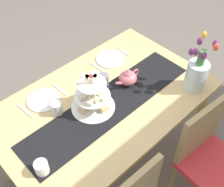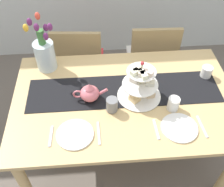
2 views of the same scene
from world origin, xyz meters
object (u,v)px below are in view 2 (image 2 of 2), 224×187
object	(u,v)px
chair_right	(151,59)
mug_white_text	(173,104)
teapot	(89,93)
mug_grey	(112,105)
dinner_plate_left	(75,134)
fork_right	(156,129)
fork_left	(51,136)
dinner_plate_right	(179,128)
knife_left	(99,133)
tiered_cake_stand	(140,85)
tulip_vase	(45,52)
dining_table	(124,107)
cream_jug	(207,72)
chair_left	(80,63)
knife_right	(202,126)

from	to	relation	value
chair_right	mug_white_text	distance (m)	0.90
teapot	mug_grey	xyz separation A→B (m)	(0.14, -0.11, -0.01)
dinner_plate_left	fork_right	world-z (taller)	dinner_plate_left
fork_left	dinner_plate_right	size ratio (longest dim) A/B	0.65
knife_left	teapot	bearing A→B (deg)	99.40
mug_grey	tiered_cake_stand	bearing A→B (deg)	29.29
chair_right	tulip_vase	size ratio (longest dim) A/B	2.13
dining_table	fork_right	distance (m)	0.35
mug_white_text	dining_table	bearing A→B (deg)	156.81
cream_jug	chair_left	bearing A→B (deg)	150.16
dining_table	knife_right	size ratio (longest dim) A/B	9.11
tiered_cake_stand	mug_grey	xyz separation A→B (m)	(-0.20, -0.11, -0.06)
teapot	fork_right	bearing A→B (deg)	-35.54
tiered_cake_stand	cream_jug	world-z (taller)	tiered_cake_stand
dinner_plate_left	fork_left	bearing A→B (deg)	180.00
dining_table	teapot	size ratio (longest dim) A/B	6.50
fork_right	dining_table	bearing A→B (deg)	119.32
dining_table	knife_left	size ratio (longest dim) A/B	9.11
teapot	mug_white_text	size ratio (longest dim) A/B	2.51
chair_left	teapot	distance (m)	0.79
cream_jug	knife_left	bearing A→B (deg)	-150.85
fork_right	mug_white_text	distance (m)	0.22
teapot	dinner_plate_right	bearing A→B (deg)	-27.74
teapot	dinner_plate_left	distance (m)	0.31
cream_jug	mug_white_text	distance (m)	0.43
chair_right	knife_left	distance (m)	1.17
tulip_vase	dinner_plate_right	world-z (taller)	tulip_vase
dinner_plate_right	knife_right	xyz separation A→B (m)	(0.15, 0.00, -0.00)
knife_right	dinner_plate_right	bearing A→B (deg)	180.00
chair_right	dinner_plate_left	distance (m)	1.24
knife_left	mug_grey	world-z (taller)	mug_grey
tulip_vase	fork_left	bearing A→B (deg)	-83.38
teapot	mug_white_text	world-z (taller)	teapot
chair_left	teapot	bearing A→B (deg)	-82.40
knife_left	knife_right	world-z (taller)	same
chair_right	tulip_vase	world-z (taller)	tulip_vase
mug_grey	fork_left	bearing A→B (deg)	-154.95
tulip_vase	cream_jug	world-z (taller)	tulip_vase
mug_grey	mug_white_text	distance (m)	0.40
knife_left	dinner_plate_right	size ratio (longest dim) A/B	0.74
tiered_cake_stand	tulip_vase	size ratio (longest dim) A/B	0.71
knife_right	cream_jug	bearing A→B (deg)	69.80
tiered_cake_stand	fork_right	size ratio (longest dim) A/B	2.03
fork_right	chair_right	bearing A→B (deg)	80.14
chair_right	mug_grey	world-z (taller)	chair_right
chair_right	knife_left	size ratio (longest dim) A/B	5.35
dinner_plate_left	fork_left	xyz separation A→B (m)	(-0.15, 0.00, -0.00)
chair_left	fork_left	bearing A→B (deg)	-98.34
chair_left	tiered_cake_stand	size ratio (longest dim) A/B	2.99
chair_left	tiered_cake_stand	distance (m)	0.92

